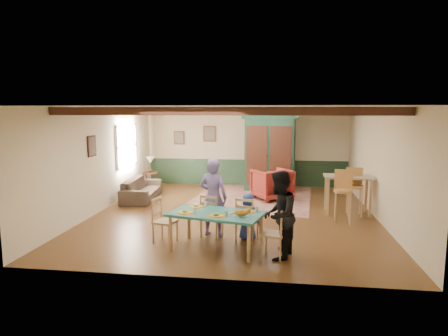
# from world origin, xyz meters

# --- Properties ---
(floor) EXTENTS (8.00, 8.00, 0.00)m
(floor) POSITION_xyz_m (0.00, 0.00, 0.00)
(floor) COLOR #4B2C15
(floor) RESTS_ON ground
(wall_back) EXTENTS (7.00, 0.02, 2.70)m
(wall_back) POSITION_xyz_m (0.00, 4.00, 1.35)
(wall_back) COLOR beige
(wall_back) RESTS_ON floor
(wall_left) EXTENTS (0.02, 8.00, 2.70)m
(wall_left) POSITION_xyz_m (-3.50, 0.00, 1.35)
(wall_left) COLOR beige
(wall_left) RESTS_ON floor
(wall_right) EXTENTS (0.02, 8.00, 2.70)m
(wall_right) POSITION_xyz_m (3.50, 0.00, 1.35)
(wall_right) COLOR beige
(wall_right) RESTS_ON floor
(ceiling) EXTENTS (7.00, 8.00, 0.02)m
(ceiling) POSITION_xyz_m (0.00, 0.00, 2.70)
(ceiling) COLOR silver
(ceiling) RESTS_ON wall_back
(wainscot_back) EXTENTS (6.95, 0.03, 0.90)m
(wainscot_back) POSITION_xyz_m (0.00, 3.98, 0.45)
(wainscot_back) COLOR #1D3520
(wainscot_back) RESTS_ON floor
(ceiling_beam_front) EXTENTS (6.95, 0.16, 0.16)m
(ceiling_beam_front) POSITION_xyz_m (0.00, -2.30, 2.61)
(ceiling_beam_front) COLOR black
(ceiling_beam_front) RESTS_ON ceiling
(ceiling_beam_mid) EXTENTS (6.95, 0.16, 0.16)m
(ceiling_beam_mid) POSITION_xyz_m (0.00, 0.40, 2.61)
(ceiling_beam_mid) COLOR black
(ceiling_beam_mid) RESTS_ON ceiling
(ceiling_beam_back) EXTENTS (6.95, 0.16, 0.16)m
(ceiling_beam_back) POSITION_xyz_m (0.00, 3.00, 2.61)
(ceiling_beam_back) COLOR black
(ceiling_beam_back) RESTS_ON ceiling
(window_left) EXTENTS (0.06, 1.60, 1.30)m
(window_left) POSITION_xyz_m (-3.47, 1.70, 1.55)
(window_left) COLOR white
(window_left) RESTS_ON wall_left
(picture_left_wall) EXTENTS (0.04, 0.42, 0.52)m
(picture_left_wall) POSITION_xyz_m (-3.47, -0.60, 1.75)
(picture_left_wall) COLOR #787157
(picture_left_wall) RESTS_ON wall_left
(picture_back_a) EXTENTS (0.45, 0.04, 0.55)m
(picture_back_a) POSITION_xyz_m (-1.30, 3.97, 1.80)
(picture_back_a) COLOR #787157
(picture_back_a) RESTS_ON wall_back
(picture_back_b) EXTENTS (0.38, 0.04, 0.48)m
(picture_back_b) POSITION_xyz_m (-2.40, 3.97, 1.65)
(picture_back_b) COLOR #787157
(picture_back_b) RESTS_ON wall_back
(dining_table) EXTENTS (1.90, 1.34, 0.72)m
(dining_table) POSITION_xyz_m (-0.05, -2.67, 0.36)
(dining_table) COLOR #216B62
(dining_table) RESTS_ON floor
(dining_chair_far_left) EXTENTS (0.49, 0.51, 0.91)m
(dining_chair_far_left) POSITION_xyz_m (-0.26, -1.91, 0.46)
(dining_chair_far_left) COLOR tan
(dining_chair_far_left) RESTS_ON floor
(dining_chair_far_right) EXTENTS (0.49, 0.51, 0.91)m
(dining_chair_far_right) POSITION_xyz_m (0.48, -2.09, 0.46)
(dining_chair_far_right) COLOR tan
(dining_chair_far_right) RESTS_ON floor
(dining_chair_end_left) EXTENTS (0.51, 0.49, 0.91)m
(dining_chair_end_left) POSITION_xyz_m (-1.13, -2.41, 0.46)
(dining_chair_end_left) COLOR tan
(dining_chair_end_left) RESTS_ON floor
(dining_chair_end_right) EXTENTS (0.51, 0.49, 0.91)m
(dining_chair_end_right) POSITION_xyz_m (1.02, -2.93, 0.46)
(dining_chair_end_right) COLOR tan
(dining_chair_end_right) RESTS_ON floor
(person_man) EXTENTS (0.68, 0.53, 1.65)m
(person_man) POSITION_xyz_m (-0.24, -1.83, 0.83)
(person_man) COLOR #725EA2
(person_man) RESTS_ON floor
(person_woman) EXTENTS (0.76, 0.89, 1.58)m
(person_woman) POSITION_xyz_m (1.11, -2.95, 0.79)
(person_woman) COLOR black
(person_woman) RESTS_ON floor
(person_child) EXTENTS (0.53, 0.41, 0.96)m
(person_child) POSITION_xyz_m (0.50, -2.02, 0.48)
(person_child) COLOR navy
(person_child) RESTS_ON floor
(cat) EXTENTS (0.37, 0.21, 0.17)m
(cat) POSITION_xyz_m (0.44, -2.89, 0.81)
(cat) COLOR orange
(cat) RESTS_ON dining_table
(place_setting_near_left) EXTENTS (0.44, 0.37, 0.11)m
(place_setting_near_left) POSITION_xyz_m (-0.62, -2.78, 0.77)
(place_setting_near_left) COLOR yellow
(place_setting_near_left) RESTS_ON dining_table
(place_setting_near_center) EXTENTS (0.44, 0.37, 0.11)m
(place_setting_near_center) POSITION_xyz_m (-0.02, -2.93, 0.77)
(place_setting_near_center) COLOR yellow
(place_setting_near_center) RESTS_ON dining_table
(place_setting_far_left) EXTENTS (0.44, 0.37, 0.11)m
(place_setting_far_left) POSITION_xyz_m (-0.51, -2.31, 0.77)
(place_setting_far_left) COLOR yellow
(place_setting_far_left) RESTS_ON dining_table
(place_setting_far_right) EXTENTS (0.44, 0.37, 0.11)m
(place_setting_far_right) POSITION_xyz_m (0.52, -2.56, 0.77)
(place_setting_far_right) COLOR yellow
(place_setting_far_right) RESTS_ON dining_table
(area_rug) EXTENTS (3.79, 4.36, 0.01)m
(area_rug) POSITION_xyz_m (0.36, 1.95, 0.01)
(area_rug) COLOR tan
(area_rug) RESTS_ON floor
(armoire) EXTENTS (1.81, 0.90, 2.46)m
(armoire) POSITION_xyz_m (0.84, 3.10, 1.23)
(armoire) COLOR #163726
(armoire) RESTS_ON floor
(armchair) EXTENTS (1.36, 1.37, 0.92)m
(armchair) POSITION_xyz_m (0.93, 1.79, 0.46)
(armchair) COLOR #4F100F
(armchair) RESTS_ON floor
(sofa) EXTENTS (0.98, 2.14, 0.61)m
(sofa) POSITION_xyz_m (-2.92, 1.37, 0.30)
(sofa) COLOR #382C23
(sofa) RESTS_ON floor
(end_table) EXTENTS (0.52, 0.52, 0.57)m
(end_table) POSITION_xyz_m (-3.13, 2.87, 0.28)
(end_table) COLOR black
(end_table) RESTS_ON floor
(table_lamp) EXTENTS (0.31, 0.31, 0.52)m
(table_lamp) POSITION_xyz_m (-3.13, 2.87, 0.83)
(table_lamp) COLOR #D5B28A
(table_lamp) RESTS_ON end_table
(counter_table) EXTENTS (1.19, 0.71, 0.98)m
(counter_table) POSITION_xyz_m (2.86, 0.39, 0.49)
(counter_table) COLOR #C3BA97
(counter_table) RESTS_ON floor
(bar_stool_left) EXTENTS (0.50, 0.53, 1.24)m
(bar_stool_left) POSITION_xyz_m (2.61, -0.48, 0.62)
(bar_stool_left) COLOR tan
(bar_stool_left) RESTS_ON floor
(bar_stool_right) EXTENTS (0.45, 0.49, 1.19)m
(bar_stool_right) POSITION_xyz_m (3.00, 0.23, 0.60)
(bar_stool_right) COLOR tan
(bar_stool_right) RESTS_ON floor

